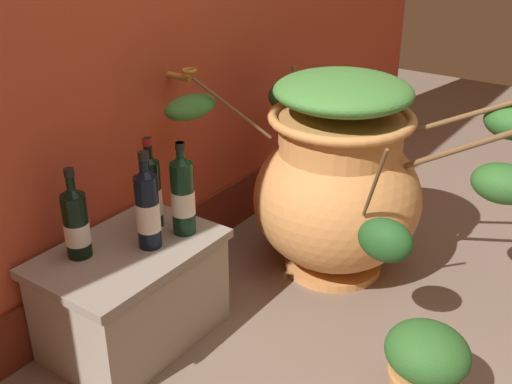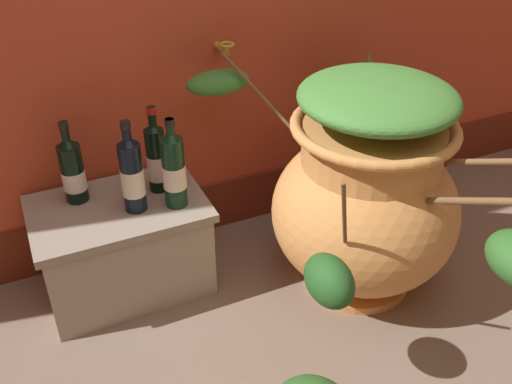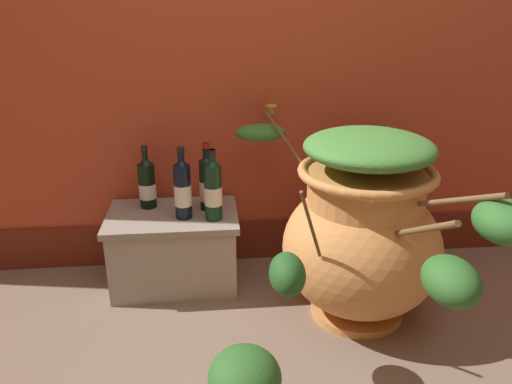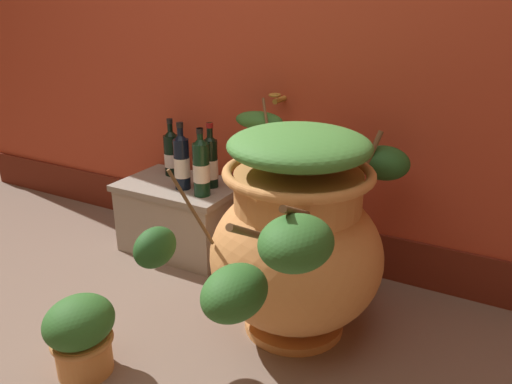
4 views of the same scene
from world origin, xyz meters
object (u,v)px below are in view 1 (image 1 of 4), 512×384
at_px(wine_bottle_middle, 183,194).
at_px(wine_bottle_right, 76,221).
at_px(potted_shrub, 425,365).
at_px(terracotta_urn, 341,178).
at_px(wine_bottle_back, 147,207).
at_px(wine_bottle_left, 151,190).

xyz_separation_m(wine_bottle_middle, wine_bottle_right, (-0.31, 0.17, -0.02)).
height_order(wine_bottle_middle, wine_bottle_right, wine_bottle_middle).
bearing_deg(potted_shrub, wine_bottle_middle, 94.81).
bearing_deg(potted_shrub, terracotta_urn, 47.34).
bearing_deg(potted_shrub, wine_bottle_back, 103.15).
bearing_deg(wine_bottle_back, wine_bottle_right, 140.62).
height_order(wine_bottle_left, wine_bottle_middle, wine_bottle_middle).
relative_size(wine_bottle_right, potted_shrub, 1.03).
distance_m(wine_bottle_right, wine_bottle_back, 0.22).
relative_size(wine_bottle_middle, wine_bottle_back, 0.98).
bearing_deg(potted_shrub, wine_bottle_right, 110.28).
bearing_deg(terracotta_urn, potted_shrub, -132.66).
xyz_separation_m(wine_bottle_back, potted_shrub, (0.21, -0.88, -0.34)).
xyz_separation_m(wine_bottle_middle, potted_shrub, (0.07, -0.85, -0.35)).
bearing_deg(wine_bottle_left, wine_bottle_middle, -77.41).
xyz_separation_m(wine_bottle_left, wine_bottle_right, (-0.28, 0.05, -0.01)).
height_order(wine_bottle_left, wine_bottle_right, wine_bottle_left).
xyz_separation_m(terracotta_urn, wine_bottle_right, (-0.91, 0.44, 0.08)).
bearing_deg(wine_bottle_middle, potted_shrub, -85.19).
bearing_deg(wine_bottle_back, potted_shrub, -76.85).
distance_m(wine_bottle_left, wine_bottle_back, 0.14).
height_order(wine_bottle_left, wine_bottle_back, wine_bottle_back).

